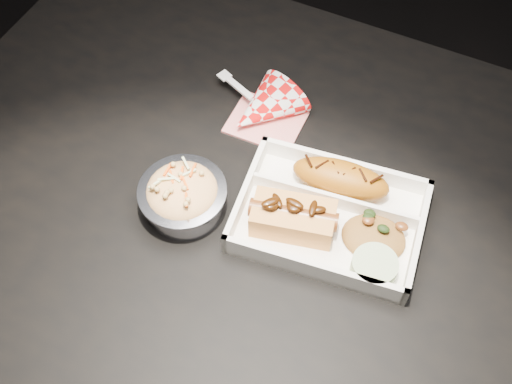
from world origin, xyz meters
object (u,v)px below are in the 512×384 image
foil_coleslaw_cup (183,195)px  hotdog (293,216)px  food_tray (329,218)px  dining_table (297,242)px  napkin_fork (263,109)px  fried_pastry (341,178)px

foil_coleslaw_cup → hotdog: bearing=12.8°
food_tray → foil_coleslaw_cup: 0.20m
dining_table → napkin_fork: bearing=132.5°
napkin_fork → foil_coleslaw_cup: bearing=-76.0°
food_tray → fried_pastry: size_ratio=1.95×
dining_table → napkin_fork: napkin_fork is taller
dining_table → fried_pastry: fried_pastry is taller
hotdog → foil_coleslaw_cup: size_ratio=1.00×
hotdog → foil_coleslaw_cup: 0.15m
foil_coleslaw_cup → napkin_fork: 0.20m
fried_pastry → hotdog: size_ratio=1.13×
foil_coleslaw_cup → napkin_fork: size_ratio=0.75×
fried_pastry → hotdog: bearing=-111.5°
hotdog → foil_coleslaw_cup: foil_coleslaw_cup is taller
dining_table → foil_coleslaw_cup: bearing=-155.9°
food_tray → hotdog: (-0.04, -0.03, 0.02)m
hotdog → napkin_fork: bearing=113.2°
food_tray → fried_pastry: bearing=90.0°
dining_table → fried_pastry: bearing=56.7°
dining_table → food_tray: food_tray is taller
napkin_fork → fried_pastry: bearing=-4.8°
dining_table → fried_pastry: 0.14m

